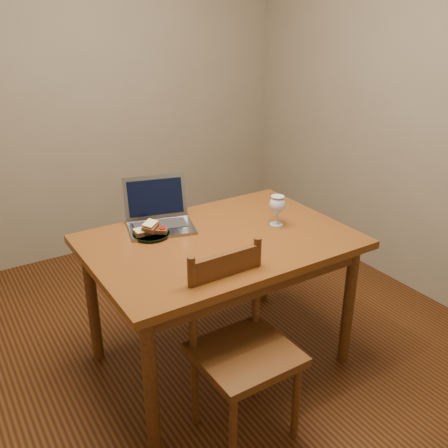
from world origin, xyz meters
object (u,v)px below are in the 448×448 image
laptop (158,213)px  chair (242,341)px  plate (151,235)px  milk_glass (277,210)px  table (220,253)px

laptop → chair: bearing=-74.2°
plate → milk_glass: milk_glass is taller
chair → plate: size_ratio=2.35×
milk_glass → laptop: 0.62m
milk_glass → table: bearing=176.8°
table → milk_glass: 0.38m
milk_glass → laptop: bearing=147.1°
laptop → milk_glass: bearing=-17.7°
table → plate: bearing=143.7°
table → laptop: 0.40m
table → chair: 0.53m
plate → laptop: bearing=49.6°
plate → chair: bearing=-81.0°
plate → laptop: size_ratio=0.47×
table → milk_glass: milk_glass is taller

